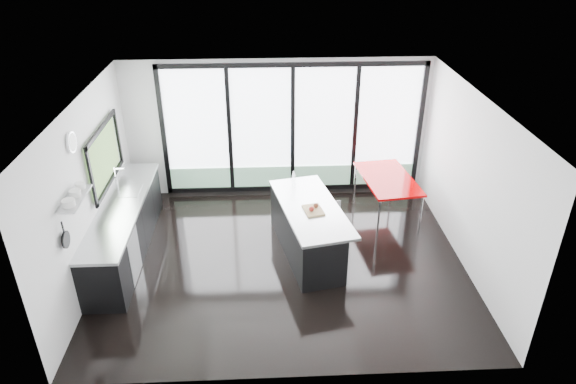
{
  "coord_description": "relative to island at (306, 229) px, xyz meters",
  "views": [
    {
      "loc": [
        -0.27,
        -7.08,
        5.16
      ],
      "look_at": [
        0.1,
        0.3,
        1.15
      ],
      "focal_mm": 32.0,
      "sensor_mm": 36.0,
      "label": 1
    }
  ],
  "objects": [
    {
      "name": "bar_stool_near",
      "position": [
        0.26,
        -0.22,
        -0.14
      ],
      "size": [
        0.47,
        0.47,
        0.63
      ],
      "primitive_type": "cylinder",
      "rotation": [
        0.0,
        0.0,
        0.21
      ],
      "color": "silver",
      "rests_on": "floor"
    },
    {
      "name": "ceiling",
      "position": [
        -0.4,
        -0.23,
        2.35
      ],
      "size": [
        6.0,
        5.0,
        0.0
      ],
      "primitive_type": "cube",
      "color": "white",
      "rests_on": "wall_back"
    },
    {
      "name": "floor",
      "position": [
        -0.4,
        -0.23,
        -0.45
      ],
      "size": [
        6.0,
        5.0,
        0.0
      ],
      "primitive_type": "cube",
      "color": "black",
      "rests_on": "ground"
    },
    {
      "name": "bar_stool_far",
      "position": [
        0.48,
        0.09,
        -0.12
      ],
      "size": [
        0.48,
        0.48,
        0.66
      ],
      "primitive_type": "cylinder",
      "rotation": [
        0.0,
        0.0,
        0.18
      ],
      "color": "silver",
      "rests_on": "floor"
    },
    {
      "name": "wall_right",
      "position": [
        2.6,
        -0.23,
        0.95
      ],
      "size": [
        0.0,
        5.0,
        2.8
      ],
      "primitive_type": "cube",
      "color": "silver",
      "rests_on": "ground"
    },
    {
      "name": "counter_cabinets",
      "position": [
        -3.08,
        0.16,
        0.01
      ],
      "size": [
        0.69,
        3.24,
        1.36
      ],
      "color": "black",
      "rests_on": "floor"
    },
    {
      "name": "wall_front",
      "position": [
        -0.4,
        -2.73,
        0.95
      ],
      "size": [
        6.0,
        0.0,
        2.8
      ],
      "primitive_type": "cube",
      "color": "silver",
      "rests_on": "ground"
    },
    {
      "name": "red_table",
      "position": [
        1.62,
        1.12,
        -0.04
      ],
      "size": [
        1.07,
        1.65,
        0.83
      ],
      "primitive_type": "cube",
      "rotation": [
        0.0,
        0.0,
        0.12
      ],
      "color": "#A80002",
      "rests_on": "floor"
    },
    {
      "name": "wall_back",
      "position": [
        -0.13,
        2.23,
        0.82
      ],
      "size": [
        6.0,
        0.09,
        2.8
      ],
      "color": "silver",
      "rests_on": "ground"
    },
    {
      "name": "wall_left",
      "position": [
        -3.38,
        0.04,
        1.11
      ],
      "size": [
        0.26,
        5.0,
        2.8
      ],
      "color": "silver",
      "rests_on": "ground"
    },
    {
      "name": "island",
      "position": [
        0.0,
        0.0,
        0.0
      ],
      "size": [
        1.35,
        2.33,
        1.16
      ],
      "color": "black",
      "rests_on": "floor"
    }
  ]
}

